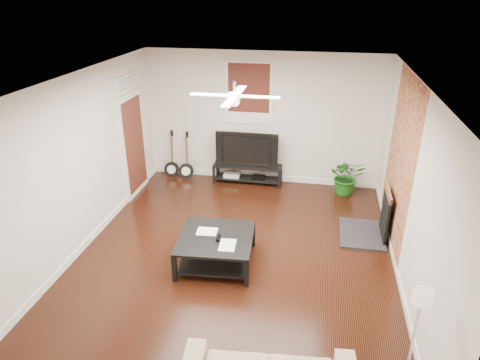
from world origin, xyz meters
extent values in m
cube|color=black|center=(0.00, 0.00, 0.00)|extent=(5.00, 6.00, 0.01)
cube|color=white|center=(0.00, 0.00, 2.80)|extent=(5.00, 6.00, 0.01)
cube|color=silver|center=(0.00, 3.00, 1.40)|extent=(5.00, 0.01, 2.80)
cube|color=silver|center=(0.00, -3.00, 1.40)|extent=(5.00, 0.01, 2.80)
cube|color=silver|center=(-2.50, 0.00, 1.40)|extent=(0.01, 6.00, 2.80)
cube|color=silver|center=(2.50, 0.00, 1.40)|extent=(0.01, 6.00, 2.80)
cube|color=brown|center=(2.49, 1.00, 1.40)|extent=(0.02, 2.20, 2.80)
cube|color=black|center=(2.20, 1.00, 0.46)|extent=(0.80, 1.10, 0.92)
cube|color=#39130F|center=(-0.30, 2.97, 1.95)|extent=(1.00, 0.06, 1.30)
cube|color=white|center=(-2.46, 1.90, 1.25)|extent=(0.08, 1.00, 2.50)
cube|color=black|center=(-0.28, 2.78, 0.21)|extent=(1.49, 0.40, 0.42)
imported|color=black|center=(-0.28, 2.80, 0.80)|extent=(1.33, 0.17, 0.77)
cube|color=black|center=(-0.25, -0.26, 0.24)|extent=(1.21, 1.21, 0.47)
imported|color=#1A5618|center=(1.82, 2.61, 0.39)|extent=(0.76, 0.67, 0.78)
camera|label=1|loc=(1.15, -5.70, 3.99)|focal=32.08mm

